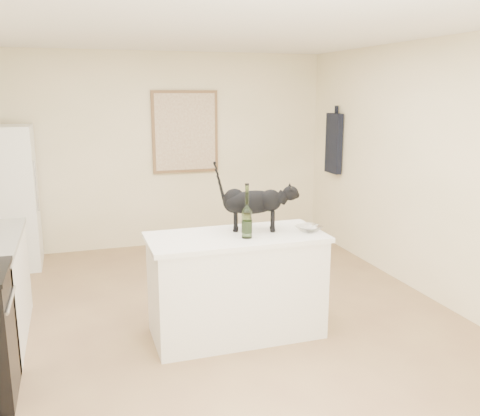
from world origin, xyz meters
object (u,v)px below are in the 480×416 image
fridge (7,198)px  wine_bottle (247,214)px  black_cat (253,205)px  glass_bowl (309,229)px

fridge → wine_bottle: fridge is taller
fridge → wine_bottle: 3.40m
black_cat → wine_bottle: size_ratio=1.59×
fridge → black_cat: (2.23, -2.45, 0.28)m
black_cat → glass_bowl: size_ratio=3.00×
black_cat → glass_bowl: (0.45, -0.19, -0.20)m
wine_bottle → fridge: bearing=128.4°
fridge → wine_bottle: size_ratio=4.21×
wine_bottle → glass_bowl: 0.60m
glass_bowl → black_cat: bearing=156.9°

